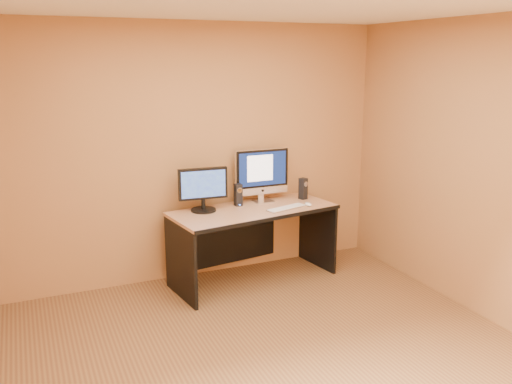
% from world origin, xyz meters
% --- Properties ---
extents(floor, '(4.00, 4.00, 0.00)m').
position_xyz_m(floor, '(0.00, 0.00, 0.00)').
color(floor, brown).
rests_on(floor, ground).
extents(walls, '(4.00, 4.00, 2.60)m').
position_xyz_m(walls, '(0.00, 0.00, 1.30)').
color(walls, '#9C6A3F').
rests_on(walls, ground).
extents(ceiling, '(4.00, 4.00, 0.00)m').
position_xyz_m(ceiling, '(0.00, 0.00, 2.60)').
color(ceiling, white).
rests_on(ceiling, walls).
extents(desk, '(1.74, 0.96, 0.77)m').
position_xyz_m(desk, '(0.45, 1.60, 0.38)').
color(desk, tan).
rests_on(desk, ground).
extents(imac, '(0.59, 0.22, 0.57)m').
position_xyz_m(imac, '(0.65, 1.82, 1.05)').
color(imac, silver).
rests_on(imac, desk).
extents(second_monitor, '(0.51, 0.29, 0.43)m').
position_xyz_m(second_monitor, '(-0.04, 1.72, 0.98)').
color(second_monitor, black).
rests_on(second_monitor, desk).
extents(speaker_left, '(0.07, 0.08, 0.23)m').
position_xyz_m(speaker_left, '(0.35, 1.77, 0.88)').
color(speaker_left, black).
rests_on(speaker_left, desk).
extents(speaker_right, '(0.09, 0.09, 0.23)m').
position_xyz_m(speaker_right, '(1.09, 1.74, 0.88)').
color(speaker_right, black).
rests_on(speaker_right, desk).
extents(keyboard, '(0.46, 0.24, 0.02)m').
position_xyz_m(keyboard, '(0.75, 1.46, 0.78)').
color(keyboard, silver).
rests_on(keyboard, desk).
extents(mouse, '(0.07, 0.11, 0.04)m').
position_xyz_m(mouse, '(1.00, 1.47, 0.78)').
color(mouse, white).
rests_on(mouse, desk).
extents(cable_a, '(0.08, 0.22, 0.01)m').
position_xyz_m(cable_a, '(0.72, 1.87, 0.77)').
color(cable_a, black).
rests_on(cable_a, desk).
extents(cable_b, '(0.07, 0.18, 0.01)m').
position_xyz_m(cable_b, '(0.66, 1.90, 0.77)').
color(cable_b, black).
rests_on(cable_b, desk).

